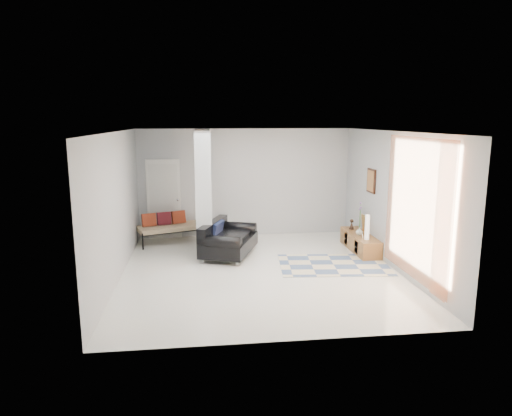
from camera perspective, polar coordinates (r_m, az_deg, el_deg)
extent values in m
plane|color=white|center=(9.34, 0.50, -7.90)|extent=(6.00, 6.00, 0.00)
plane|color=white|center=(8.84, 0.53, 9.53)|extent=(6.00, 6.00, 0.00)
plane|color=#ACAFB1|center=(11.93, -1.38, 3.17)|extent=(6.00, 0.00, 6.00)
plane|color=#ACAFB1|center=(6.10, 4.22, -4.50)|extent=(6.00, 0.00, 6.00)
plane|color=#ACAFB1|center=(9.05, -17.01, 0.17)|extent=(0.00, 6.00, 6.00)
plane|color=#ACAFB1|center=(9.73, 16.78, 0.91)|extent=(0.00, 6.00, 6.00)
cube|color=silver|center=(10.49, -6.61, 2.01)|extent=(0.35, 1.20, 2.80)
cube|color=white|center=(11.93, -11.44, 1.10)|extent=(0.85, 0.06, 2.04)
plane|color=orange|center=(8.67, 19.34, -0.11)|extent=(0.00, 2.55, 2.55)
cube|color=#32180D|center=(10.76, 14.21, 3.31)|extent=(0.04, 0.45, 0.55)
cube|color=brown|center=(10.97, 12.88, -4.22)|extent=(0.45, 1.65, 0.40)
cube|color=#32180D|center=(10.56, 12.45, -4.78)|extent=(0.02, 0.22, 0.28)
cube|color=#32180D|center=(11.23, 11.22, -3.79)|extent=(0.02, 0.22, 0.28)
cube|color=gold|center=(11.14, 13.44, -1.88)|extent=(0.09, 0.32, 0.40)
cube|color=silver|center=(10.54, 13.10, -3.39)|extent=(0.04, 0.10, 0.12)
cylinder|color=silver|center=(9.92, -6.61, -6.54)|extent=(0.05, 0.05, 0.10)
cylinder|color=silver|center=(11.15, -4.22, -4.51)|extent=(0.05, 0.05, 0.10)
cylinder|color=silver|center=(9.69, -2.37, -6.89)|extent=(0.05, 0.05, 0.10)
cylinder|color=silver|center=(10.95, -0.42, -4.77)|extent=(0.05, 0.05, 0.10)
cube|color=black|center=(10.36, -3.37, -4.56)|extent=(1.46, 1.83, 0.30)
cube|color=black|center=(10.39, -5.40, -2.66)|extent=(0.75, 1.57, 0.36)
cylinder|color=black|center=(9.68, -4.55, -4.29)|extent=(0.95, 0.58, 0.28)
cylinder|color=black|center=(10.93, -2.36, -2.47)|extent=(0.95, 0.58, 0.28)
cube|color=black|center=(10.35, -4.77, -2.59)|extent=(0.34, 0.60, 0.31)
cylinder|color=black|center=(11.10, -13.97, -4.08)|extent=(0.04, 0.04, 0.40)
cylinder|color=black|center=(11.52, -6.23, -3.26)|extent=(0.04, 0.04, 0.40)
cylinder|color=black|center=(11.72, -14.67, -3.32)|extent=(0.04, 0.04, 0.40)
cylinder|color=black|center=(12.12, -7.30, -2.57)|extent=(0.04, 0.04, 0.40)
cube|color=beige|center=(11.55, -10.52, -2.44)|extent=(1.74, 1.17, 0.12)
cube|color=maroon|center=(11.52, -13.23, -1.46)|extent=(0.38, 0.27, 0.33)
cube|color=#58161C|center=(11.60, -11.43, -1.29)|extent=(0.38, 0.27, 0.33)
cube|color=maroon|center=(11.70, -9.65, -1.12)|extent=(0.38, 0.27, 0.33)
cube|color=beige|center=(9.85, 9.67, -7.01)|extent=(2.41, 1.73, 0.01)
cylinder|color=white|center=(10.43, 13.73, -2.34)|extent=(0.10, 0.10, 0.55)
imported|color=silver|center=(10.82, 12.80, -2.84)|extent=(0.18, 0.18, 0.17)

